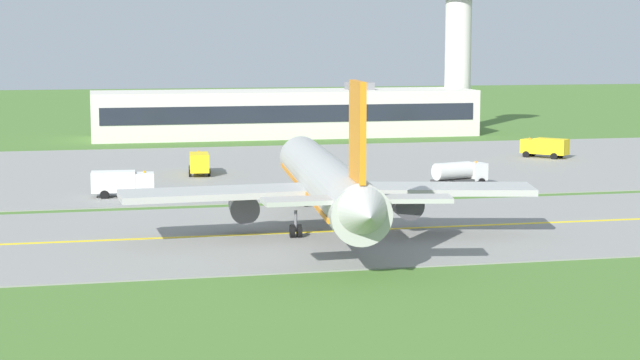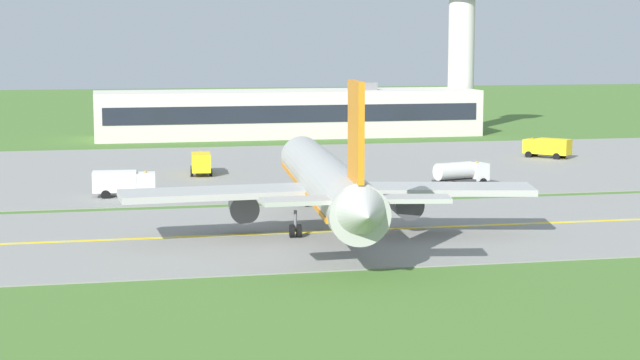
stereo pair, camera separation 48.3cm
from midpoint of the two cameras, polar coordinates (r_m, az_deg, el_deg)
The scene contains 11 objects.
ground_plane at distance 84.93m, azimuth 2.79°, elevation -2.78°, with size 500.00×500.00×0.00m, color #47702D.
taxiway_strip at distance 84.92m, azimuth 2.79°, elevation -2.75°, with size 240.00×28.00×0.10m, color gray.
apron_pad at distance 127.61m, azimuth 2.32°, elevation 0.76°, with size 140.00×52.00×0.10m, color gray.
taxiway_centreline at distance 84.91m, azimuth 2.79°, elevation -2.71°, with size 220.00×0.60×0.01m, color yellow.
airplane_lead at distance 82.91m, azimuth 0.50°, elevation -0.14°, with size 32.41×39.66×12.70m.
service_truck_baggage at distance 104.19m, azimuth -10.47°, elevation -0.10°, with size 6.09×2.58×2.60m.
service_truck_fuel at distance 110.77m, azimuth 7.77°, elevation 0.41°, with size 6.34×3.74×2.65m.
service_truck_catering at distance 139.09m, azimuth 12.32°, elevation 1.77°, with size 5.60×5.78×2.60m.
service_truck_pushback at distance 119.83m, azimuth -6.36°, elevation 0.98°, with size 2.71×6.14×2.60m.
terminal_building at distance 167.21m, azimuth -1.63°, elevation 3.64°, with size 60.47×13.04×8.46m.
control_tower at distance 179.56m, azimuth 7.76°, elevation 7.93°, with size 7.60×7.60×27.34m.
Camera 2 is at (-21.17, -80.78, 15.38)m, focal length 59.08 mm.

